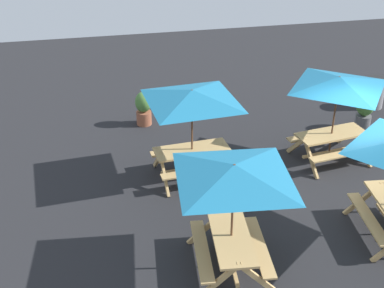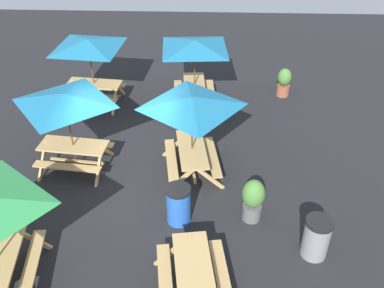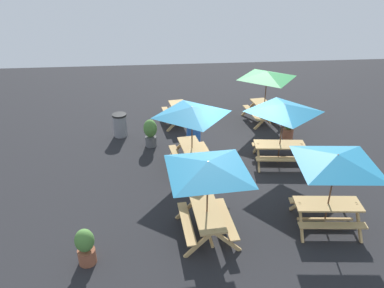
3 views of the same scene
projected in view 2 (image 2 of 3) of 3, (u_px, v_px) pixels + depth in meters
The scene contains 11 objects.
ground_plane at pixel (131, 171), 11.63m from camera, with size 27.02×27.02×0.00m, color #232326.
picnic_table_0 at pixel (195, 49), 13.46m from camera, with size 2.82×2.82×2.34m.
picnic_table_1 at pixel (65, 105), 10.62m from camera, with size 2.21×2.21×2.34m.
picnic_table_2 at pixel (192, 108), 10.49m from camera, with size 2.27×2.27×2.34m.
picnic_table_4 at pixel (89, 48), 13.54m from camera, with size 2.81×2.81×2.34m.
picnic_table_5 at pixel (194, 275), 8.16m from camera, with size 1.98×1.75×0.81m.
trash_bin_gray at pixel (316, 238), 9.01m from camera, with size 0.59×0.59×0.98m.
trash_bin_blue at pixel (179, 204), 9.84m from camera, with size 0.59×0.59×0.98m.
potted_plant_0 at pixel (253, 199), 9.83m from camera, with size 0.53×0.53×1.13m.
potted_plant_1 at pixel (11, 201), 9.94m from camera, with size 0.45×0.45×0.98m.
potted_plant_2 at pixel (284, 82), 14.84m from camera, with size 0.47×0.47×1.01m.
Camera 2 is at (9.02, 2.03, 7.30)m, focal length 40.00 mm.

